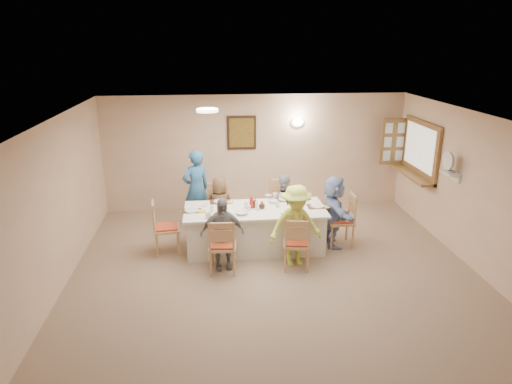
{
  "coord_description": "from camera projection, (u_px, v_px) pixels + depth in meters",
  "views": [
    {
      "loc": [
        -0.96,
        -6.12,
        3.57
      ],
      "look_at": [
        -0.2,
        1.4,
        1.05
      ],
      "focal_mm": 32.0,
      "sensor_mm": 36.0,
      "label": 1
    }
  ],
  "objects": [
    {
      "name": "bowl_b",
      "position": [
        273.0,
        201.0,
        8.3
      ],
      "size": [
        0.23,
        0.23,
        0.05
      ],
      "primitive_type": "imported",
      "rotation": [
        0.0,
        0.0,
        -0.18
      ],
      "color": "white",
      "rests_on": "dining_table"
    },
    {
      "name": "hatch_sill",
      "position": [
        412.0,
        175.0,
        9.25
      ],
      "size": [
        0.3,
        1.5,
        0.05
      ],
      "primitive_type": "cube",
      "color": "brown",
      "rests_on": "room_walls"
    },
    {
      "name": "napkin_fr",
      "position": [
        304.0,
        216.0,
        7.63
      ],
      "size": [
        0.13,
        0.13,
        0.01
      ],
      "primitive_type": "cube",
      "color": "yellow",
      "rests_on": "dining_table"
    },
    {
      "name": "caregiver",
      "position": [
        196.0,
        189.0,
        8.98
      ],
      "size": [
        0.89,
        0.86,
        1.58
      ],
      "primitive_type": "imported",
      "rotation": [
        0.0,
        0.0,
        3.65
      ],
      "color": "teal",
      "rests_on": "ground"
    },
    {
      "name": "plate_br",
      "position": [
        285.0,
        199.0,
        8.45
      ],
      "size": [
        0.24,
        0.24,
        0.01
      ],
      "primitive_type": "cylinder",
      "color": "white",
      "rests_on": "dining_table"
    },
    {
      "name": "drinking_glass",
      "position": [
        246.0,
        205.0,
        8.02
      ],
      "size": [
        0.07,
        0.07,
        0.1
      ],
      "primitive_type": "cylinder",
      "color": "silver",
      "rests_on": "dining_table"
    },
    {
      "name": "diner_back_right",
      "position": [
        282.0,
        204.0,
        8.76
      ],
      "size": [
        0.71,
        0.62,
        1.17
      ],
      "primitive_type": "imported",
      "rotation": [
        0.0,
        0.0,
        3.3
      ],
      "color": "#9E9FA8",
      "rests_on": "ground"
    },
    {
      "name": "napkin_le",
      "position": [
        202.0,
        211.0,
        7.86
      ],
      "size": [
        0.14,
        0.14,
        0.01
      ],
      "primitive_type": "cube",
      "color": "yellow",
      "rests_on": "dining_table"
    },
    {
      "name": "wall_picture",
      "position": [
        242.0,
        133.0,
        9.7
      ],
      "size": [
        0.62,
        0.05,
        0.72
      ],
      "color": "#392314",
      "rests_on": "room_walls"
    },
    {
      "name": "diner_front_left",
      "position": [
        222.0,
        234.0,
        7.35
      ],
      "size": [
        0.78,
        0.46,
        1.22
      ],
      "primitive_type": "imported",
      "rotation": [
        0.0,
        0.0,
        0.12
      ],
      "color": "gray",
      "rests_on": "ground"
    },
    {
      "name": "placemat_re",
      "position": [
        317.0,
        206.0,
        8.11
      ],
      "size": [
        0.36,
        0.27,
        0.01
      ],
      "primitive_type": "cube",
      "color": "#472B19",
      "rests_on": "dining_table"
    },
    {
      "name": "plate_bl",
      "position": [
        220.0,
        201.0,
        8.34
      ],
      "size": [
        0.24,
        0.24,
        0.02
      ],
      "primitive_type": "cylinder",
      "color": "white",
      "rests_on": "dining_table"
    },
    {
      "name": "bowl_a",
      "position": [
        242.0,
        213.0,
        7.74
      ],
      "size": [
        0.35,
        0.35,
        0.05
      ],
      "primitive_type": "imported",
      "rotation": [
        0.0,
        0.0,
        0.34
      ],
      "color": "white",
      "rests_on": "dining_table"
    },
    {
      "name": "chair_back_right",
      "position": [
        281.0,
        206.0,
        8.9
      ],
      "size": [
        0.49,
        0.49,
        0.99
      ],
      "primitive_type": null,
      "rotation": [
        0.0,
        0.0,
        0.04
      ],
      "color": "tan",
      "rests_on": "ground"
    },
    {
      "name": "chair_front_left",
      "position": [
        223.0,
        245.0,
        7.28
      ],
      "size": [
        0.49,
        0.49,
        0.94
      ],
      "primitive_type": null,
      "rotation": [
        0.0,
        0.0,
        3.05
      ],
      "color": "tan",
      "rests_on": "ground"
    },
    {
      "name": "chair_right_end",
      "position": [
        340.0,
        220.0,
        8.24
      ],
      "size": [
        0.47,
        0.47,
        0.98
      ],
      "primitive_type": null,
      "rotation": [
        0.0,
        0.0,
        -1.58
      ],
      "color": "tan",
      "rests_on": "ground"
    },
    {
      "name": "diner_back_left",
      "position": [
        220.0,
        206.0,
        8.64
      ],
      "size": [
        0.66,
        0.52,
        1.16
      ],
      "primitive_type": "imported",
      "rotation": [
        0.0,
        0.0,
        3.01
      ],
      "color": "brown",
      "rests_on": "ground"
    },
    {
      "name": "placemat_br",
      "position": [
        285.0,
        200.0,
        8.45
      ],
      "size": [
        0.38,
        0.28,
        0.01
      ],
      "primitive_type": "cube",
      "color": "#472B19",
      "rests_on": "dining_table"
    },
    {
      "name": "condiment_ketchup",
      "position": [
        252.0,
        202.0,
        8.01
      ],
      "size": [
        0.11,
        0.11,
        0.23
      ],
      "primitive_type": "imported",
      "rotation": [
        0.0,
        0.0,
        -0.11
      ],
      "color": "red",
      "rests_on": "dining_table"
    },
    {
      "name": "desk_fan",
      "position": [
        450.0,
        165.0,
        7.79
      ],
      "size": [
        0.3,
        0.3,
        0.28
      ],
      "primitive_type": null,
      "color": "#A5A5A8",
      "rests_on": "fan_shelf"
    },
    {
      "name": "chair_front_right",
      "position": [
        296.0,
        242.0,
        7.4
      ],
      "size": [
        0.5,
        0.5,
        0.91
      ],
      "primitive_type": null,
      "rotation": [
        0.0,
        0.0,
        3.0
      ],
      "color": "tan",
      "rests_on": "ground"
    },
    {
      "name": "chair_back_left",
      "position": [
        220.0,
        209.0,
        8.79
      ],
      "size": [
        0.5,
        0.5,
        0.96
      ],
      "primitive_type": null,
      "rotation": [
        0.0,
        0.0,
        0.1
      ],
      "color": "tan",
      "rests_on": "ground"
    },
    {
      "name": "placemat_fl",
      "position": [
        221.0,
        219.0,
        7.55
      ],
      "size": [
        0.35,
        0.26,
        0.01
      ],
      "primitive_type": "cube",
      "color": "#472B19",
      "rests_on": "dining_table"
    },
    {
      "name": "condiment_malt",
      "position": [
        262.0,
        205.0,
        7.99
      ],
      "size": [
        0.15,
        0.15,
        0.14
      ],
      "primitive_type": "imported",
      "rotation": [
        0.0,
        0.0,
        0.18
      ],
      "color": "#39170F",
      "rests_on": "dining_table"
    },
    {
      "name": "placemat_fr",
      "position": [
        293.0,
        216.0,
        7.66
      ],
      "size": [
        0.37,
        0.28,
        0.01
      ],
      "primitive_type": "cube",
      "color": "#472B19",
      "rests_on": "dining_table"
    },
    {
      "name": "placemat_le",
      "position": [
        192.0,
        211.0,
        7.9
      ],
      "size": [
        0.33,
        0.24,
        0.01
      ],
      "primitive_type": "cube",
      "color": "#472B19",
      "rests_on": "dining_table"
    },
    {
      "name": "teacup_b",
      "position": [
        275.0,
        195.0,
        8.55
      ],
      "size": [
        0.11,
        0.11,
        0.09
      ],
      "primitive_type": "imported",
      "rotation": [
        0.0,
        0.0,
        0.05
      ],
      "color": "white",
      "rests_on": "dining_table"
    },
    {
      "name": "napkin_br",
      "position": [
        295.0,
        200.0,
        8.42
      ],
      "size": [
        0.13,
        0.13,
        0.01
      ],
      "primitive_type": "cube",
      "color": "yellow",
      "rests_on": "dining_table"
    },
    {
      "name": "plate_re",
      "position": [
        317.0,
        206.0,
        8.1
      ],
      "size": [
        0.24,
        0.24,
        0.02
      ],
      "primitive_type": "cylinder",
      "color": "white",
      "rests_on": "dining_table"
    },
    {
      "name": "placemat_bl",
      "position": [
        220.0,
        202.0,
        8.34
      ],
      "size": [
        0.37,
        0.28,
        0.01
      ],
      "primitive_type": "cube",
      "color": "#472B19",
      "rests_on": "dining_table"
    },
    {
      "name": "diner_front_right",
      "position": [
        296.0,
        226.0,
        7.44
      ],
      "size": [
        1.07,
        0.83,
        1.39
      ],
      "primitive_type": "imported",
      "rotation": [
        0.0,
        0.0,
        0.18
      ],
      "color": "#E3F55A",
      "rests_on": "ground"
    },
    {
      "name": "plate_le",
      "position": [
        192.0,
        210.0,
        7.89
      ],
      "size": [
        0.25,
        0.25,
        0.02
      ],
      "primitive_type": "cylinder",
      "color": "white",
      "rests_on": "dining_table"
    },
    {
      "name": "plate_fl",
      "position": [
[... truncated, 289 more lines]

